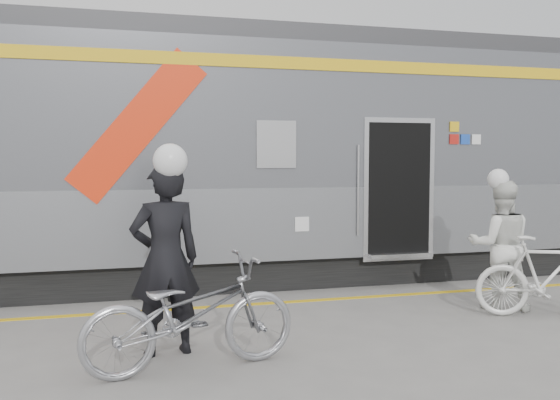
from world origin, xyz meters
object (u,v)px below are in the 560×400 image
object	(u,v)px
woman	(500,245)
bicycle_right	(546,277)
man	(165,259)
bicycle_left	(191,314)

from	to	relation	value
woman	bicycle_right	world-z (taller)	woman
man	bicycle_left	xyz separation A→B (m)	(0.20, -0.55, -0.45)
man	woman	size ratio (longest dim) A/B	1.15
bicycle_left	woman	distance (m)	4.51
bicycle_left	woman	xyz separation A→B (m)	(4.30, 1.30, 0.32)
man	bicycle_right	world-z (taller)	man
bicycle_right	bicycle_left	bearing A→B (deg)	121.08
bicycle_right	woman	bearing A→B (deg)	50.48
bicycle_left	bicycle_right	size ratio (longest dim) A/B	1.19
bicycle_left	woman	world-z (taller)	woman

